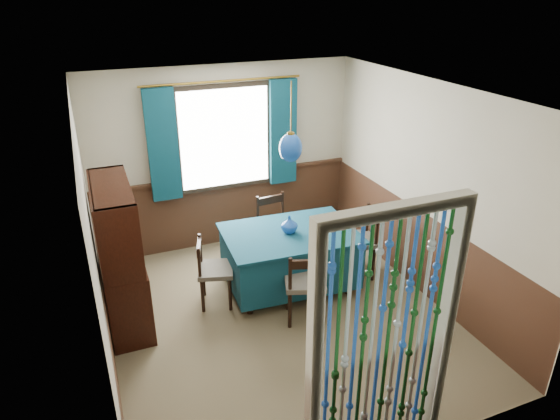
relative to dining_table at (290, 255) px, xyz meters
name	(u,v)px	position (x,y,z in m)	size (l,w,h in m)	color
floor	(280,317)	(-0.35, -0.54, -0.43)	(4.00, 4.00, 0.00)	brown
ceiling	(280,93)	(-0.35, -0.54, 2.07)	(4.00, 4.00, 0.00)	silver
wall_back	(224,158)	(-0.35, 1.46, 0.82)	(3.60, 3.60, 0.00)	#C0B69D
wall_front	(390,332)	(-0.35, -2.54, 0.82)	(3.60, 3.60, 0.00)	#C0B69D
wall_left	(94,249)	(-2.15, -0.54, 0.82)	(4.00, 4.00, 0.00)	#C0B69D
wall_right	(425,191)	(1.45, -0.54, 0.82)	(4.00, 4.00, 0.00)	#C0B69D
wainscot_back	(227,209)	(-0.35, 1.44, 0.07)	(3.60, 3.60, 0.00)	#422719
wainscot_front	(380,412)	(-0.35, -2.53, 0.07)	(3.60, 3.60, 0.00)	#422719
wainscot_left	(107,317)	(-2.13, -0.54, 0.07)	(4.00, 4.00, 0.00)	#422719
wainscot_right	(417,249)	(1.44, -0.54, 0.07)	(4.00, 4.00, 0.00)	#422719
window	(224,138)	(-0.35, 1.41, 1.12)	(1.32, 0.12, 1.42)	black
doorway	(383,350)	(-0.35, -2.48, 0.62)	(1.16, 0.12, 2.18)	silver
dining_table	(290,255)	(0.00, 0.00, 0.00)	(1.61, 1.16, 0.74)	#0F3C4F
chair_near	(305,284)	(-0.11, -0.67, 0.03)	(0.54, 0.53, 0.87)	black
chair_far	(276,228)	(0.08, 0.67, 0.05)	(0.49, 0.47, 0.90)	black
chair_left	(213,270)	(-0.95, 0.01, 0.01)	(0.49, 0.50, 0.82)	black
chair_right	(359,240)	(0.93, -0.05, 0.05)	(0.52, 0.53, 0.90)	black
sideboard	(123,274)	(-1.92, 0.09, 0.13)	(0.43, 1.22, 1.59)	black
pendant_lamp	(291,148)	(0.00, 0.00, 1.35)	(0.26, 0.26, 0.88)	olive
vase_table	(289,225)	(-0.01, 0.01, 0.41)	(0.18, 0.18, 0.19)	#154191
bowl_shelf	(125,241)	(-1.86, -0.22, 0.68)	(0.20, 0.20, 0.05)	beige
vase_sideboard	(122,239)	(-1.86, 0.30, 0.45)	(0.16, 0.16, 0.17)	beige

